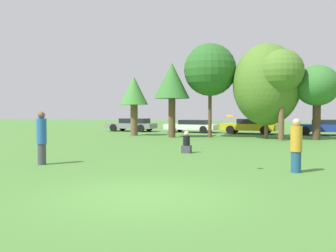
# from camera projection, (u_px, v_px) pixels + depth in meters

# --- Properties ---
(ground_plane) EXTENTS (120.00, 120.00, 0.00)m
(ground_plane) POSITION_uv_depth(u_px,v_px,m) (143.00, 195.00, 8.94)
(ground_plane) COLOR #477A33
(person_thrower) EXTENTS (0.35, 0.35, 1.91)m
(person_thrower) POSITION_uv_depth(u_px,v_px,m) (42.00, 138.00, 13.88)
(person_thrower) COLOR #3F3F47
(person_thrower) RESTS_ON ground
(person_catcher) EXTENTS (0.36, 0.36, 1.70)m
(person_catcher) POSITION_uv_depth(u_px,v_px,m) (296.00, 145.00, 12.12)
(person_catcher) COLOR navy
(person_catcher) RESTS_ON ground
(frisbee) EXTENTS (0.23, 0.22, 0.13)m
(frisbee) POSITION_uv_depth(u_px,v_px,m) (229.00, 116.00, 12.13)
(frisbee) COLOR orange
(bystander_sitting) EXTENTS (0.42, 0.35, 1.01)m
(bystander_sitting) POSITION_uv_depth(u_px,v_px,m) (186.00, 144.00, 17.68)
(bystander_sitting) COLOR #3F3F47
(bystander_sitting) RESTS_ON ground
(tree_0) EXTENTS (2.16, 2.16, 4.54)m
(tree_0) POSITION_uv_depth(u_px,v_px,m) (134.00, 93.00, 29.56)
(tree_0) COLOR brown
(tree_0) RESTS_ON ground
(tree_1) EXTENTS (2.55, 2.55, 5.35)m
(tree_1) POSITION_uv_depth(u_px,v_px,m) (172.00, 82.00, 27.63)
(tree_1) COLOR brown
(tree_1) RESTS_ON ground
(tree_2) EXTENTS (3.75, 3.75, 6.72)m
(tree_2) POSITION_uv_depth(u_px,v_px,m) (210.00, 70.00, 27.58)
(tree_2) COLOR brown
(tree_2) RESTS_ON ground
(tree_3) EXTENTS (4.60, 4.60, 6.54)m
(tree_3) POSITION_uv_depth(u_px,v_px,m) (267.00, 85.00, 26.54)
(tree_3) COLOR brown
(tree_3) RESTS_ON ground
(tree_4) EXTENTS (2.81, 2.81, 5.89)m
(tree_4) POSITION_uv_depth(u_px,v_px,m) (282.00, 72.00, 24.84)
(tree_4) COLOR brown
(tree_4) RESTS_ON ground
(tree_5) EXTENTS (2.86, 2.86, 4.91)m
(tree_5) POSITION_uv_depth(u_px,v_px,m) (317.00, 87.00, 25.31)
(tree_5) COLOR #473323
(tree_5) RESTS_ON ground
(parked_car_grey) EXTENTS (4.62, 2.10, 1.19)m
(parked_car_grey) POSITION_uv_depth(u_px,v_px,m) (132.00, 124.00, 35.60)
(parked_car_grey) COLOR slate
(parked_car_grey) RESTS_ON ground
(parked_car_white) EXTENTS (4.65, 2.24, 1.11)m
(parked_car_white) POSITION_uv_depth(u_px,v_px,m) (192.00, 126.00, 33.98)
(parked_car_white) COLOR silver
(parked_car_white) RESTS_ON ground
(parked_car_yellow) EXTENTS (4.55, 2.20, 1.24)m
(parked_car_yellow) POSITION_uv_depth(u_px,v_px,m) (250.00, 126.00, 32.01)
(parked_car_yellow) COLOR gold
(parked_car_yellow) RESTS_ON ground
(parked_car_blue) EXTENTS (4.22, 2.15, 1.22)m
(parked_car_blue) POSITION_uv_depth(u_px,v_px,m) (324.00, 127.00, 30.15)
(parked_car_blue) COLOR #1E389E
(parked_car_blue) RESTS_ON ground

